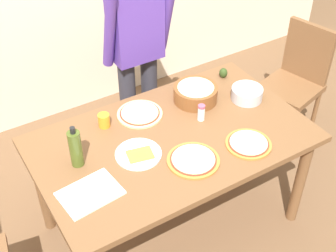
{
  "coord_description": "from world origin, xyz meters",
  "views": [
    {
      "loc": [
        -1.08,
        -1.72,
        2.52
      ],
      "look_at": [
        0.0,
        0.05,
        0.81
      ],
      "focal_mm": 49.52,
      "sensor_mm": 36.0,
      "label": 1
    }
  ],
  "objects_px": {
    "pizza_second_cooked": "(193,160)",
    "chair_wooden_right": "(296,78)",
    "popcorn_bowl": "(196,92)",
    "cup_orange": "(104,120)",
    "pizza_raw_on_board": "(140,114)",
    "pizza_cooked_on_tray": "(248,144)",
    "mixing_bowl_steel": "(247,94)",
    "person_cook": "(137,46)",
    "dining_table": "(172,149)",
    "salt_shaker": "(201,112)",
    "avocado": "(223,73)",
    "plate_with_slice": "(139,154)",
    "cutting_board_white": "(90,193)",
    "olive_oil_bottle": "(76,148)"
  },
  "relations": [
    {
      "from": "dining_table",
      "to": "person_cook",
      "type": "xyz_separation_m",
      "value": [
        0.18,
        0.76,
        0.27
      ]
    },
    {
      "from": "salt_shaker",
      "to": "avocado",
      "type": "xyz_separation_m",
      "value": [
        0.39,
        0.3,
        -0.02
      ]
    },
    {
      "from": "dining_table",
      "to": "salt_shaker",
      "type": "relative_size",
      "value": 15.09
    },
    {
      "from": "popcorn_bowl",
      "to": "cutting_board_white",
      "type": "xyz_separation_m",
      "value": [
        -0.91,
        -0.39,
        -0.06
      ]
    },
    {
      "from": "chair_wooden_right",
      "to": "cutting_board_white",
      "type": "bearing_deg",
      "value": -166.38
    },
    {
      "from": "pizza_cooked_on_tray",
      "to": "olive_oil_bottle",
      "type": "bearing_deg",
      "value": 157.72
    },
    {
      "from": "person_cook",
      "to": "popcorn_bowl",
      "type": "distance_m",
      "value": 0.55
    },
    {
      "from": "popcorn_bowl",
      "to": "cup_orange",
      "type": "relative_size",
      "value": 3.29
    },
    {
      "from": "pizza_cooked_on_tray",
      "to": "popcorn_bowl",
      "type": "bearing_deg",
      "value": 91.84
    },
    {
      "from": "chair_wooden_right",
      "to": "avocado",
      "type": "bearing_deg",
      "value": 176.26
    },
    {
      "from": "dining_table",
      "to": "chair_wooden_right",
      "type": "relative_size",
      "value": 1.68
    },
    {
      "from": "olive_oil_bottle",
      "to": "avocado",
      "type": "distance_m",
      "value": 1.21
    },
    {
      "from": "salt_shaker",
      "to": "popcorn_bowl",
      "type": "bearing_deg",
      "value": 65.73
    },
    {
      "from": "mixing_bowl_steel",
      "to": "cutting_board_white",
      "type": "bearing_deg",
      "value": -169.2
    },
    {
      "from": "cup_orange",
      "to": "avocado",
      "type": "bearing_deg",
      "value": 3.29
    },
    {
      "from": "dining_table",
      "to": "olive_oil_bottle",
      "type": "xyz_separation_m",
      "value": [
        -0.55,
        0.08,
        0.2
      ]
    },
    {
      "from": "person_cook",
      "to": "chair_wooden_right",
      "type": "relative_size",
      "value": 1.71
    },
    {
      "from": "pizza_second_cooked",
      "to": "olive_oil_bottle",
      "type": "xyz_separation_m",
      "value": [
        -0.55,
        0.31,
        0.1
      ]
    },
    {
      "from": "mixing_bowl_steel",
      "to": "person_cook",
      "type": "bearing_deg",
      "value": 121.77
    },
    {
      "from": "chair_wooden_right",
      "to": "olive_oil_bottle",
      "type": "bearing_deg",
      "value": -173.15
    },
    {
      "from": "popcorn_bowl",
      "to": "cutting_board_white",
      "type": "relative_size",
      "value": 0.93
    },
    {
      "from": "pizza_raw_on_board",
      "to": "pizza_cooked_on_tray",
      "type": "height_order",
      "value": "same"
    },
    {
      "from": "pizza_second_cooked",
      "to": "mixing_bowl_steel",
      "type": "relative_size",
      "value": 1.46
    },
    {
      "from": "chair_wooden_right",
      "to": "cup_orange",
      "type": "height_order",
      "value": "chair_wooden_right"
    },
    {
      "from": "pizza_cooked_on_tray",
      "to": "cutting_board_white",
      "type": "height_order",
      "value": "pizza_cooked_on_tray"
    },
    {
      "from": "pizza_cooked_on_tray",
      "to": "olive_oil_bottle",
      "type": "xyz_separation_m",
      "value": [
        -0.89,
        0.36,
        0.1
      ]
    },
    {
      "from": "chair_wooden_right",
      "to": "pizza_second_cooked",
      "type": "distance_m",
      "value": 1.45
    },
    {
      "from": "mixing_bowl_steel",
      "to": "avocado",
      "type": "xyz_separation_m",
      "value": [
        0.02,
        0.28,
        -0.01
      ]
    },
    {
      "from": "person_cook",
      "to": "popcorn_bowl",
      "type": "relative_size",
      "value": 5.79
    },
    {
      "from": "cutting_board_white",
      "to": "pizza_raw_on_board",
      "type": "bearing_deg",
      "value": 39.67
    },
    {
      "from": "person_cook",
      "to": "avocado",
      "type": "relative_size",
      "value": 23.14
    },
    {
      "from": "dining_table",
      "to": "pizza_second_cooked",
      "type": "distance_m",
      "value": 0.25
    },
    {
      "from": "cutting_board_white",
      "to": "cup_orange",
      "type": "bearing_deg",
      "value": 56.76
    },
    {
      "from": "pizza_cooked_on_tray",
      "to": "popcorn_bowl",
      "type": "relative_size",
      "value": 0.94
    },
    {
      "from": "pizza_raw_on_board",
      "to": "plate_with_slice",
      "type": "height_order",
      "value": "plate_with_slice"
    },
    {
      "from": "pizza_second_cooked",
      "to": "cup_orange",
      "type": "distance_m",
      "value": 0.6
    },
    {
      "from": "dining_table",
      "to": "avocado",
      "type": "height_order",
      "value": "avocado"
    },
    {
      "from": "chair_wooden_right",
      "to": "avocado",
      "type": "xyz_separation_m",
      "value": [
        -0.69,
        0.05,
        0.25
      ]
    },
    {
      "from": "dining_table",
      "to": "plate_with_slice",
      "type": "relative_size",
      "value": 6.15
    },
    {
      "from": "pizza_second_cooked",
      "to": "salt_shaker",
      "type": "distance_m",
      "value": 0.37
    },
    {
      "from": "person_cook",
      "to": "popcorn_bowl",
      "type": "height_order",
      "value": "person_cook"
    },
    {
      "from": "mixing_bowl_steel",
      "to": "avocado",
      "type": "bearing_deg",
      "value": 85.47
    },
    {
      "from": "plate_with_slice",
      "to": "chair_wooden_right",
      "type": "bearing_deg",
      "value": 12.23
    },
    {
      "from": "popcorn_bowl",
      "to": "cutting_board_white",
      "type": "distance_m",
      "value": 0.99
    },
    {
      "from": "pizza_second_cooked",
      "to": "chair_wooden_right",
      "type": "bearing_deg",
      "value": 21.98
    },
    {
      "from": "dining_table",
      "to": "plate_with_slice",
      "type": "height_order",
      "value": "plate_with_slice"
    },
    {
      "from": "plate_with_slice",
      "to": "cutting_board_white",
      "type": "bearing_deg",
      "value": -160.42
    },
    {
      "from": "chair_wooden_right",
      "to": "popcorn_bowl",
      "type": "distance_m",
      "value": 1.04
    },
    {
      "from": "popcorn_bowl",
      "to": "avocado",
      "type": "bearing_deg",
      "value": 20.93
    },
    {
      "from": "cup_orange",
      "to": "pizza_raw_on_board",
      "type": "bearing_deg",
      "value": -3.73
    }
  ]
}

